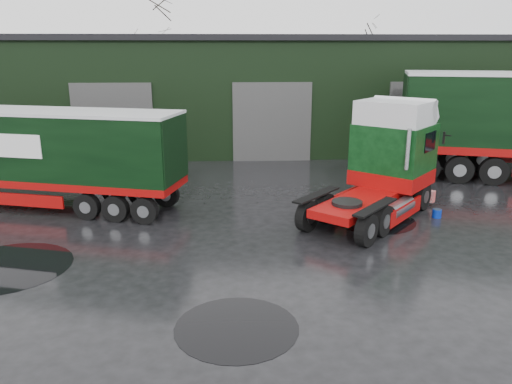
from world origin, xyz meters
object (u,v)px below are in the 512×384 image
wash_bucket (437,213)px  warehouse (264,90)px  trailer_left (28,158)px  hero_tractor (371,163)px  tree_back_a (155,60)px  tree_back_b (353,72)px

wash_bucket → warehouse: bearing=107.8°
warehouse → trailer_left: warehouse is taller
hero_tractor → trailer_left: 12.20m
tree_back_a → hero_tractor: bearing=-67.6°
trailer_left → wash_bucket: 14.70m
trailer_left → tree_back_b: size_ratio=1.54×
tree_back_a → tree_back_b: bearing=0.0°
trailer_left → tree_back_b: bearing=-21.6°
warehouse → tree_back_b: tree_back_b is taller
warehouse → tree_back_a: (-8.00, 10.00, 1.59)m
hero_tractor → tree_back_a: (-10.50, 25.50, 2.78)m
tree_back_b → wash_bucket: bearing=-96.8°
trailer_left → tree_back_a: size_ratio=1.22×
hero_tractor → tree_back_a: bearing=153.8°
warehouse → wash_bucket: warehouse is taller
wash_bucket → tree_back_a: (-12.95, 25.42, 4.60)m
warehouse → trailer_left: (-9.50, -13.30, -1.36)m
hero_tractor → wash_bucket: hero_tractor is taller
hero_tractor → tree_back_b: tree_back_b is taller
hero_tractor → tree_back_a: tree_back_a is taller
tree_back_a → tree_back_b: (16.00, 0.00, -1.00)m
trailer_left → tree_back_a: bearing=11.6°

